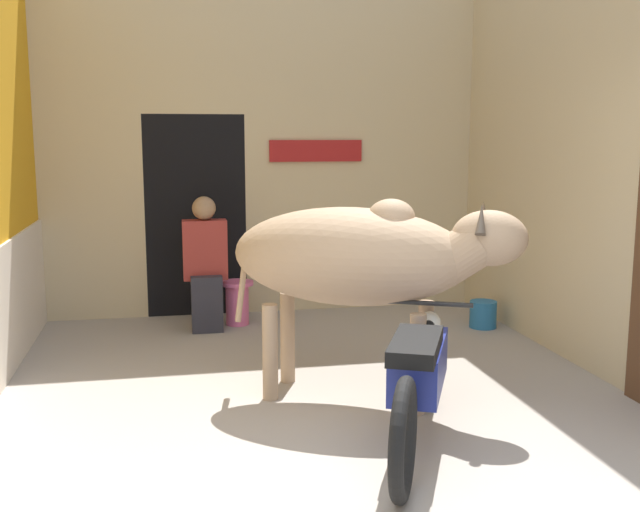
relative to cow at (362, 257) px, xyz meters
The scene contains 7 objects.
wall_back_with_doorway 3.10m from the cow, 100.56° to the left, with size 4.48×0.93×3.69m.
wall_right_with_door 2.22m from the cow, 14.61° to the left, with size 0.22×4.38×3.69m.
cow is the anchor object (origin of this frame).
motorcycle_near 1.04m from the cow, 81.07° to the right, with size 0.99×1.94×0.76m.
shopkeeper_seated 2.39m from the cow, 114.31° to the left, with size 0.42×0.34×1.28m.
plastic_stool 2.49m from the cow, 106.40° to the left, with size 0.32×0.32×0.43m.
bucket 2.52m from the cow, 45.16° to the left, with size 0.26×0.26×0.26m.
Camera 1 is at (-0.99, -3.34, 1.86)m, focal length 42.00 mm.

